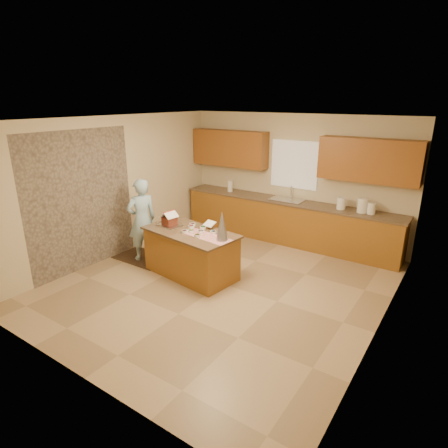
{
  "coord_description": "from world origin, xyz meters",
  "views": [
    {
      "loc": [
        3.25,
        -4.74,
        3.01
      ],
      "look_at": [
        -0.1,
        0.2,
        1.0
      ],
      "focal_mm": 30.24,
      "sensor_mm": 36.0,
      "label": 1
    }
  ],
  "objects_px": {
    "tinsel_tree": "(222,226)",
    "boy": "(142,220)",
    "island_base": "(191,254)",
    "gingerbread_house": "(169,220)"
  },
  "relations": [
    {
      "from": "boy",
      "to": "gingerbread_house",
      "type": "xyz_separation_m",
      "value": [
        0.71,
        -0.0,
        0.13
      ]
    },
    {
      "from": "tinsel_tree",
      "to": "boy",
      "type": "bearing_deg",
      "value": 177.8
    },
    {
      "from": "island_base",
      "to": "boy",
      "type": "height_order",
      "value": "boy"
    },
    {
      "from": "tinsel_tree",
      "to": "boy",
      "type": "height_order",
      "value": "boy"
    },
    {
      "from": "boy",
      "to": "island_base",
      "type": "bearing_deg",
      "value": 110.67
    },
    {
      "from": "island_base",
      "to": "boy",
      "type": "bearing_deg",
      "value": -173.61
    },
    {
      "from": "island_base",
      "to": "boy",
      "type": "relative_size",
      "value": 1.01
    },
    {
      "from": "tinsel_tree",
      "to": "island_base",
      "type": "bearing_deg",
      "value": 176.07
    },
    {
      "from": "tinsel_tree",
      "to": "gingerbread_house",
      "type": "xyz_separation_m",
      "value": [
        -1.19,
        0.07,
        -0.13
      ]
    },
    {
      "from": "tinsel_tree",
      "to": "boy",
      "type": "relative_size",
      "value": 0.31
    }
  ]
}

